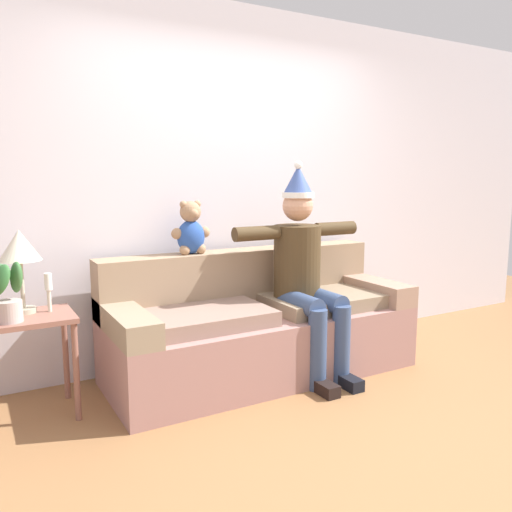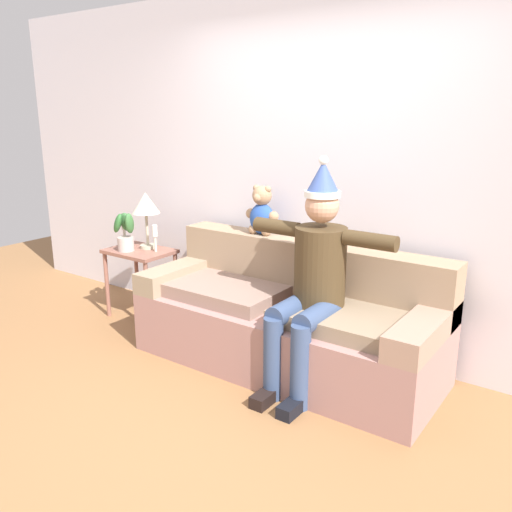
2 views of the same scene
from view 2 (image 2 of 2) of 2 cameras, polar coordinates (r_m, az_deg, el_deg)
ground_plane at (r=3.30m, az=-6.74°, el=-17.94°), size 10.00×10.00×0.00m
back_wall at (r=4.06m, az=7.55°, el=8.82°), size 7.00×0.10×2.70m
couch at (r=3.88m, az=3.50°, el=-6.79°), size 2.19×0.85×0.87m
person_seated at (r=3.47m, az=6.07°, el=-1.98°), size 1.02×0.77×1.53m
teddy_bear at (r=4.10m, az=0.62°, el=4.67°), size 0.29×0.17×0.38m
side_table at (r=4.81m, az=-12.24°, el=-0.59°), size 0.57×0.41×0.62m
table_lamp at (r=4.74m, az=-11.67°, el=5.28°), size 0.24×0.24×0.49m
potted_plant at (r=4.74m, az=-13.79°, el=2.53°), size 0.22×0.23×0.35m
candle_tall at (r=4.84m, az=-13.88°, el=2.84°), size 0.04×0.04×0.26m
candle_short at (r=4.66m, az=-10.73°, el=2.26°), size 0.04×0.04×0.23m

